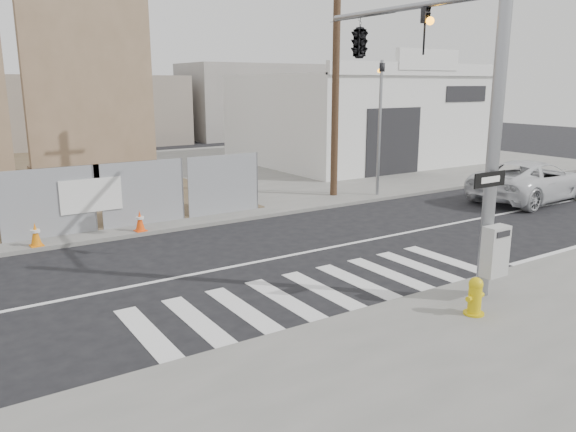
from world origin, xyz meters
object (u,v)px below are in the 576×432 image
auto_shop (359,118)px  suv (532,180)px  traffic_cone_c (36,235)px  signal_pole (399,69)px  fire_hydrant (475,296)px  traffic_cone_d (140,221)px

auto_shop → suv: auto_shop is taller
traffic_cone_c → suv: bearing=-10.7°
signal_pole → auto_shop: bearing=52.5°
fire_hydrant → traffic_cone_d: (-3.32, 9.63, -0.06)m
suv → traffic_cone_d: (-14.49, 3.29, -0.35)m
suv → traffic_cone_d: bearing=72.7°
traffic_cone_c → auto_shop: bearing=25.0°
suv → signal_pole: bearing=101.8°
fire_hydrant → traffic_cone_c: fire_hydrant is taller
fire_hydrant → suv: suv is taller
auto_shop → traffic_cone_d: auto_shop is taller
signal_pole → auto_shop: 19.04m
signal_pole → traffic_cone_c: bearing=139.1°
auto_shop → suv: size_ratio=2.13×
auto_shop → suv: 12.24m
auto_shop → traffic_cone_c: auto_shop is taller
auto_shop → traffic_cone_d: size_ratio=18.93×
signal_pole → traffic_cone_c: size_ratio=10.68×
fire_hydrant → suv: size_ratio=0.13×
signal_pole → traffic_cone_d: size_ratio=11.04×
signal_pole → suv: size_ratio=1.24×
auto_shop → traffic_cone_d: (-15.82, -8.75, -2.11)m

